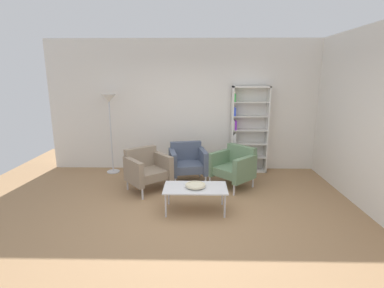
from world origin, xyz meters
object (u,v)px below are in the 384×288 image
coffee_table_low (195,189)px  armchair_by_bookshelf (188,162)px  bookshelf_tall (247,131)px  decorative_bowl (195,185)px  floor_lamp_torchiere (109,108)px  armchair_corner_red (234,166)px  armchair_spare_guest (147,169)px

coffee_table_low → armchair_by_bookshelf: size_ratio=1.21×
bookshelf_tall → coffee_table_low: bookshelf_tall is taller
decorative_bowl → floor_lamp_torchiere: (-1.86, 1.88, 1.01)m
coffee_table_low → floor_lamp_torchiere: size_ratio=0.57×
coffee_table_low → armchair_by_bookshelf: (-0.17, 1.35, 0.05)m
coffee_table_low → armchair_corner_red: size_ratio=1.05×
armchair_corner_red → armchair_by_bookshelf: (-0.91, 0.27, 0.00)m
armchair_corner_red → decorative_bowl: bearing=-78.6°
armchair_by_bookshelf → floor_lamp_torchiere: floor_lamp_torchiere is taller
armchair_by_bookshelf → floor_lamp_torchiere: bearing=151.6°
decorative_bowl → armchair_corner_red: armchair_corner_red is taller
coffee_table_low → decorative_bowl: size_ratio=3.12×
bookshelf_tall → armchair_by_bookshelf: (-1.30, -0.70, -0.52)m
armchair_by_bookshelf → bookshelf_tall: bearing=17.2°
bookshelf_tall → armchair_spare_guest: bearing=-150.1°
coffee_table_low → decorative_bowl: 0.07m
decorative_bowl → armchair_by_bookshelf: bearing=97.2°
coffee_table_low → armchair_spare_guest: bearing=136.5°
decorative_bowl → armchair_spare_guest: 1.27m
bookshelf_tall → floor_lamp_torchiere: bookshelf_tall is taller
armchair_spare_guest → floor_lamp_torchiere: floor_lamp_torchiere is taller
armchair_spare_guest → armchair_by_bookshelf: size_ratio=1.15×
decorative_bowl → floor_lamp_torchiere: size_ratio=0.18×
coffee_table_low → armchair_by_bookshelf: 1.36m
bookshelf_tall → armchair_corner_red: size_ratio=2.00×
coffee_table_low → armchair_corner_red: bearing=55.7°
bookshelf_tall → floor_lamp_torchiere: 3.05m
bookshelf_tall → decorative_bowl: (-1.13, -2.06, -0.50)m
coffee_table_low → decorative_bowl: bearing=0.0°
decorative_bowl → armchair_spare_guest: armchair_spare_guest is taller
coffee_table_low → floor_lamp_torchiere: 2.86m
armchair_spare_guest → bookshelf_tall: bearing=-9.4°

